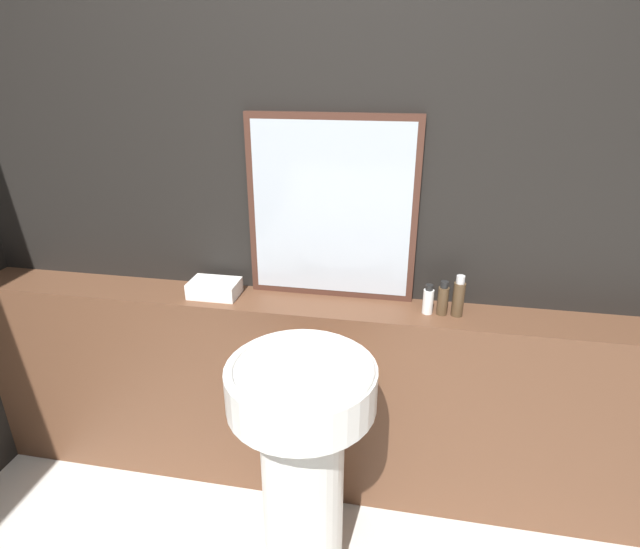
{
  "coord_description": "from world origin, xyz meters",
  "views": [
    {
      "loc": [
        0.36,
        -0.27,
        1.8
      ],
      "look_at": [
        0.06,
        1.36,
        1.1
      ],
      "focal_mm": 28.0,
      "sensor_mm": 36.0,
      "label": 1
    }
  ],
  "objects_px": {
    "pedestal_sink": "(302,454)",
    "conditioner_bottle": "(443,299)",
    "towel_stack": "(215,288)",
    "mirror": "(331,210)",
    "shampoo_bottle": "(428,300)",
    "lotion_bottle": "(458,297)"
  },
  "relations": [
    {
      "from": "pedestal_sink",
      "to": "lotion_bottle",
      "type": "bearing_deg",
      "value": 41.37
    },
    {
      "from": "towel_stack",
      "to": "conditioner_bottle",
      "type": "height_order",
      "value": "conditioner_bottle"
    },
    {
      "from": "lotion_bottle",
      "to": "towel_stack",
      "type": "bearing_deg",
      "value": 180.0
    },
    {
      "from": "pedestal_sink",
      "to": "shampoo_bottle",
      "type": "height_order",
      "value": "shampoo_bottle"
    },
    {
      "from": "shampoo_bottle",
      "to": "conditioner_bottle",
      "type": "bearing_deg",
      "value": 0.0
    },
    {
      "from": "mirror",
      "to": "conditioner_bottle",
      "type": "distance_m",
      "value": 0.54
    },
    {
      "from": "pedestal_sink",
      "to": "mirror",
      "type": "distance_m",
      "value": 0.9
    },
    {
      "from": "shampoo_bottle",
      "to": "conditioner_bottle",
      "type": "relative_size",
      "value": 0.87
    },
    {
      "from": "conditioner_bottle",
      "to": "pedestal_sink",
      "type": "bearing_deg",
      "value": -135.29
    },
    {
      "from": "mirror",
      "to": "towel_stack",
      "type": "distance_m",
      "value": 0.58
    },
    {
      "from": "towel_stack",
      "to": "conditioner_bottle",
      "type": "xyz_separation_m",
      "value": [
        0.91,
        0.0,
        0.03
      ]
    },
    {
      "from": "pedestal_sink",
      "to": "lotion_bottle",
      "type": "height_order",
      "value": "lotion_bottle"
    },
    {
      "from": "pedestal_sink",
      "to": "lotion_bottle",
      "type": "xyz_separation_m",
      "value": [
        0.51,
        0.44,
        0.43
      ]
    },
    {
      "from": "mirror",
      "to": "conditioner_bottle",
      "type": "xyz_separation_m",
      "value": [
        0.44,
        -0.09,
        -0.3
      ]
    },
    {
      "from": "shampoo_bottle",
      "to": "towel_stack",
      "type": "bearing_deg",
      "value": 180.0
    },
    {
      "from": "pedestal_sink",
      "to": "conditioner_bottle",
      "type": "relative_size",
      "value": 6.85
    },
    {
      "from": "mirror",
      "to": "pedestal_sink",
      "type": "bearing_deg",
      "value": -90.63
    },
    {
      "from": "mirror",
      "to": "lotion_bottle",
      "type": "distance_m",
      "value": 0.58
    },
    {
      "from": "pedestal_sink",
      "to": "conditioner_bottle",
      "type": "height_order",
      "value": "conditioner_bottle"
    },
    {
      "from": "mirror",
      "to": "shampoo_bottle",
      "type": "distance_m",
      "value": 0.5
    },
    {
      "from": "mirror",
      "to": "conditioner_bottle",
      "type": "bearing_deg",
      "value": -12.09
    },
    {
      "from": "shampoo_bottle",
      "to": "mirror",
      "type": "bearing_deg",
      "value": 166.31
    }
  ]
}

